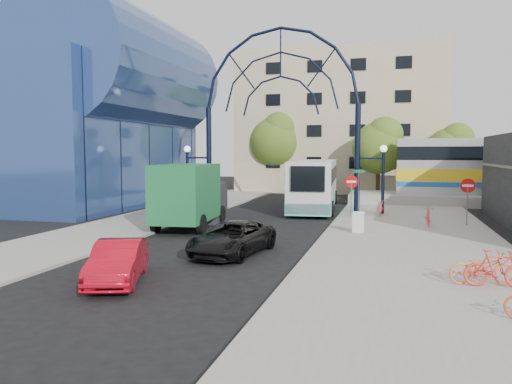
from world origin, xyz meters
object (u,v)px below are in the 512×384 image
(tree_north_c, at_px, (452,149))
(bike_near_b, at_px, (428,216))
(green_truck, at_px, (191,196))
(black_suv, at_px, (232,238))
(tree_north_a, at_px, (380,145))
(gateway_arch, at_px, (281,82))
(stop_sign, at_px, (351,185))
(do_not_enter_sign, at_px, (468,190))
(sandwich_board, at_px, (358,220))
(street_name_sign, at_px, (359,183))
(bike_near_a, at_px, (381,207))
(bike_far_a, at_px, (482,268))
(red_sedan, at_px, (118,262))
(bike_far_b, at_px, (497,269))
(tree_north_b, at_px, (277,139))
(city_bus, at_px, (315,184))

(tree_north_c, relative_size, bike_near_b, 3.89)
(green_truck, height_order, black_suv, green_truck)
(tree_north_a, bearing_deg, bike_near_b, -80.27)
(black_suv, bearing_deg, tree_north_a, 87.17)
(gateway_arch, distance_m, stop_sign, 8.37)
(bike_near_b, bearing_deg, do_not_enter_sign, 21.83)
(sandwich_board, bearing_deg, green_truck, 178.66)
(street_name_sign, height_order, bike_near_a, street_name_sign)
(gateway_arch, relative_size, bike_near_b, 8.16)
(sandwich_board, distance_m, bike_far_a, 9.58)
(black_suv, height_order, bike_far_a, black_suv)
(do_not_enter_sign, xyz_separation_m, tree_north_a, (-4.88, 15.93, 2.63))
(stop_sign, relative_size, sandwich_board, 2.53)
(green_truck, distance_m, red_sedan, 11.29)
(sandwich_board, bearing_deg, gateway_arch, 124.91)
(bike_far_a, xyz_separation_m, bike_far_b, (0.35, -0.22, 0.04))
(gateway_arch, bearing_deg, stop_sign, -22.63)
(red_sedan, bearing_deg, bike_near_a, 47.92)
(tree_north_a, height_order, bike_near_b, tree_north_a)
(stop_sign, height_order, red_sedan, stop_sign)
(do_not_enter_sign, relative_size, sandwich_board, 2.51)
(do_not_enter_sign, xyz_separation_m, bike_far_b, (-0.96, -12.89, -1.31))
(green_truck, relative_size, bike_near_b, 4.09)
(stop_sign, xyz_separation_m, bike_far_a, (4.90, -14.68, -1.37))
(tree_north_c, relative_size, green_truck, 0.95)
(tree_north_b, relative_size, tree_north_c, 1.23)
(do_not_enter_sign, distance_m, bike_near_a, 5.72)
(gateway_arch, relative_size, bike_far_b, 7.58)
(tree_north_a, xyz_separation_m, bike_far_b, (3.92, -28.82, -3.94))
(tree_north_c, height_order, city_bus, tree_north_c)
(do_not_enter_sign, distance_m, red_sedan, 19.09)
(tree_north_c, bearing_deg, green_truck, -124.97)
(bike_far_a, bearing_deg, black_suv, 59.35)
(gateway_arch, distance_m, bike_near_a, 10.31)
(sandwich_board, height_order, bike_far_b, bike_far_b)
(green_truck, distance_m, bike_far_a, 15.59)
(city_bus, bearing_deg, red_sedan, -102.06)
(tree_north_b, bearing_deg, black_suv, -80.41)
(tree_north_c, bearing_deg, bike_far_a, -94.53)
(gateway_arch, distance_m, do_not_enter_sign, 13.43)
(bike_far_a, bearing_deg, stop_sign, 5.44)
(sandwich_board, xyz_separation_m, bike_near_a, (0.93, 7.31, -0.14))
(black_suv, bearing_deg, bike_far_a, -9.65)
(bike_far_b, bearing_deg, gateway_arch, 26.07)
(black_suv, bearing_deg, gateway_arch, 102.79)
(tree_north_b, height_order, bike_near_a, tree_north_b)
(gateway_arch, xyz_separation_m, street_name_sign, (5.20, -1.40, -6.43))
(gateway_arch, distance_m, sandwich_board, 12.52)
(sandwich_board, bearing_deg, stop_sign, 97.57)
(tree_north_c, xyz_separation_m, bike_near_b, (-3.12, -18.76, -3.65))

